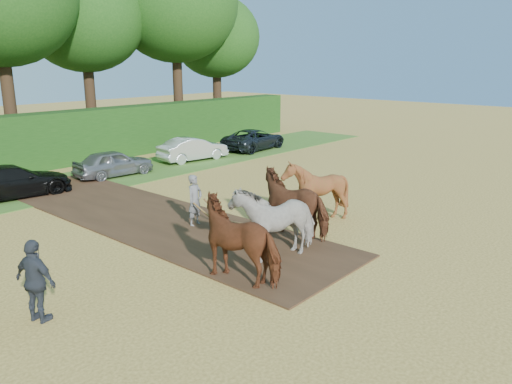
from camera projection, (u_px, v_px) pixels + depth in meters
ground at (262, 282)px, 13.33m from camera, size 120.00×120.00×0.00m
earth_strip at (147, 216)px, 18.87m from camera, size 4.50×17.00×0.05m
grass_verge at (24, 193)px, 22.25m from camera, size 50.00×5.00×0.03m
spectator_far at (36, 281)px, 11.12m from camera, size 0.77×1.23×1.95m
plough_team at (283, 211)px, 15.90m from camera, size 7.47×5.97×2.24m
parked_cars at (107, 164)px, 24.99m from camera, size 26.19×3.06×1.42m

